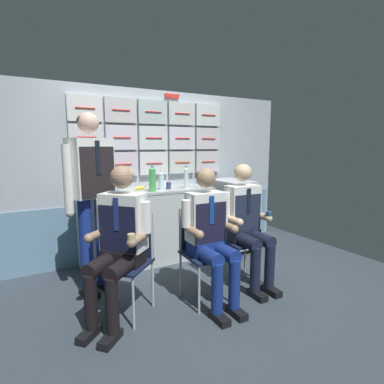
% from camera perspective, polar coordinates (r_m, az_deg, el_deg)
% --- Properties ---
extents(ground, '(4.80, 4.80, 0.04)m').
position_cam_1_polar(ground, '(3.14, 1.80, -19.15)').
color(ground, '#313B43').
extents(galley_bulkhead, '(4.20, 0.14, 2.15)m').
position_cam_1_polar(galley_bulkhead, '(4.02, -8.16, 3.84)').
color(galley_bulkhead, '#A2ABB7').
rests_on(galley_bulkhead, ground).
extents(galley_counter, '(1.65, 0.53, 0.91)m').
position_cam_1_polar(galley_counter, '(3.83, -8.31, -6.34)').
color(galley_counter, '#B7BFBE').
rests_on(galley_counter, ground).
extents(service_trolley, '(0.40, 0.65, 0.98)m').
position_cam_1_polar(service_trolley, '(4.24, 7.43, -3.93)').
color(service_trolley, black).
rests_on(service_trolley, ground).
extents(folding_chair_left, '(0.57, 0.57, 0.86)m').
position_cam_1_polar(folding_chair_left, '(2.75, -11.77, -10.87)').
color(folding_chair_left, '#A8AAAF').
rests_on(folding_chair_left, ground).
extents(crew_member_left, '(0.66, 0.65, 1.29)m').
position_cam_1_polar(crew_member_left, '(2.56, -13.65, -8.15)').
color(crew_member_left, black).
rests_on(crew_member_left, ground).
extents(folding_chair_right, '(0.41, 0.41, 0.86)m').
position_cam_1_polar(folding_chair_right, '(2.92, 1.76, -9.53)').
color(folding_chair_right, '#A8AAAF').
rests_on(folding_chair_right, ground).
extents(crew_member_right, '(0.48, 0.59, 1.25)m').
position_cam_1_polar(crew_member_right, '(2.74, 3.50, -7.42)').
color(crew_member_right, black).
rests_on(crew_member_right, ground).
extents(folding_chair_by_counter, '(0.41, 0.42, 0.86)m').
position_cam_1_polar(folding_chair_by_counter, '(3.33, 8.51, -7.26)').
color(folding_chair_by_counter, '#A8AAAF').
rests_on(folding_chair_by_counter, ground).
extents(crew_member_by_counter, '(0.49, 0.60, 1.26)m').
position_cam_1_polar(crew_member_by_counter, '(3.17, 10.33, -5.12)').
color(crew_member_by_counter, black).
rests_on(crew_member_by_counter, ground).
extents(crew_member_standing, '(0.51, 0.37, 1.75)m').
position_cam_1_polar(crew_member_standing, '(3.03, -18.39, 0.91)').
color(crew_member_standing, black).
rests_on(crew_member_standing, ground).
extents(water_bottle_short, '(0.08, 0.08, 0.31)m').
position_cam_1_polar(water_bottle_short, '(3.58, -7.48, 2.40)').
color(water_bottle_short, '#47A451').
rests_on(water_bottle_short, galley_counter).
extents(water_bottle_blue_cap, '(0.06, 0.06, 0.28)m').
position_cam_1_polar(water_bottle_blue_cap, '(3.82, -1.11, 2.70)').
color(water_bottle_blue_cap, silver).
rests_on(water_bottle_blue_cap, galley_counter).
extents(water_bottle_clear, '(0.07, 0.07, 0.24)m').
position_cam_1_polar(water_bottle_clear, '(3.48, -13.48, 1.50)').
color(water_bottle_clear, '#AEDBE3').
rests_on(water_bottle_clear, galley_counter).
extents(water_bottle_tall, '(0.07, 0.07, 0.24)m').
position_cam_1_polar(water_bottle_tall, '(3.75, -5.79, 2.20)').
color(water_bottle_tall, silver).
rests_on(water_bottle_tall, galley_counter).
extents(paper_cup_tan, '(0.06, 0.06, 0.08)m').
position_cam_1_polar(paper_cup_tan, '(3.79, -4.45, 1.26)').
color(paper_cup_tan, navy).
rests_on(paper_cup_tan, galley_counter).
extents(paper_cup_blue, '(0.07, 0.07, 0.07)m').
position_cam_1_polar(paper_cup_blue, '(3.97, -5.27, 1.51)').
color(paper_cup_blue, white).
rests_on(paper_cup_blue, galley_counter).
extents(snack_banana, '(0.17, 0.10, 0.04)m').
position_cam_1_polar(snack_banana, '(3.79, -9.72, 0.78)').
color(snack_banana, yellow).
rests_on(snack_banana, galley_counter).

